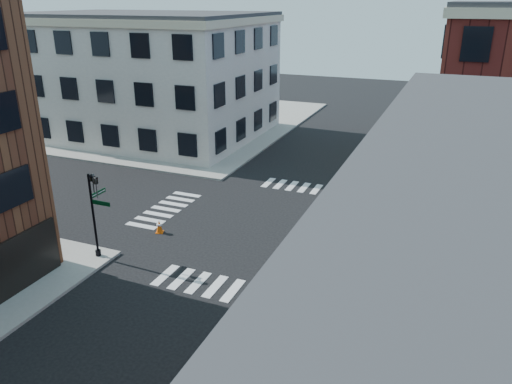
{
  "coord_description": "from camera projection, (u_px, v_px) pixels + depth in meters",
  "views": [
    {
      "loc": [
        9.31,
        -24.77,
        12.51
      ],
      "look_at": [
        -0.41,
        -0.99,
        2.5
      ],
      "focal_mm": 35.0,
      "sensor_mm": 36.0,
      "label": 1
    }
  ],
  "objects": [
    {
      "name": "signal_pole",
      "position": [
        95.0,
        206.0,
        24.76
      ],
      "size": [
        1.29,
        1.24,
        4.6
      ],
      "color": "black",
      "rests_on": "ground"
    },
    {
      "name": "ground",
      "position": [
        269.0,
        227.0,
        29.19
      ],
      "size": [
        120.0,
        120.0,
        0.0
      ],
      "primitive_type": "plane",
      "color": "black",
      "rests_on": "ground"
    },
    {
      "name": "building_nw",
      "position": [
        143.0,
        77.0,
        47.68
      ],
      "size": [
        22.0,
        16.0,
        11.0
      ],
      "primitive_type": "cube",
      "color": "silver",
      "rests_on": "ground"
    },
    {
      "name": "traffic_cone",
      "position": [
        159.0,
        227.0,
        28.37
      ],
      "size": [
        0.55,
        0.55,
        0.78
      ],
      "rotation": [
        0.0,
        0.0,
        0.37
      ],
      "color": "#D75209",
      "rests_on": "ground"
    },
    {
      "name": "tree_near",
      "position": [
        425.0,
        145.0,
        33.98
      ],
      "size": [
        2.69,
        2.69,
        4.49
      ],
      "color": "black",
      "rests_on": "ground"
    },
    {
      "name": "sidewalk_nw",
      "position": [
        158.0,
        119.0,
        54.67
      ],
      "size": [
        30.0,
        30.0,
        0.15
      ],
      "primitive_type": "cube",
      "color": "gray",
      "rests_on": "ground"
    },
    {
      "name": "tree_far",
      "position": [
        431.0,
        129.0,
        39.26
      ],
      "size": [
        2.43,
        2.43,
        4.07
      ],
      "color": "black",
      "rests_on": "ground"
    }
  ]
}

